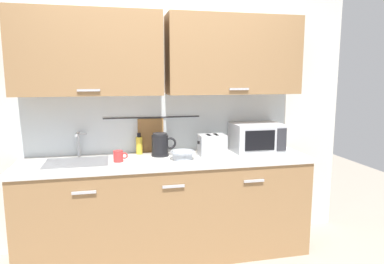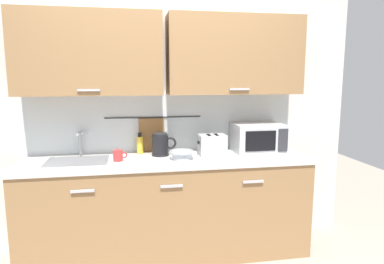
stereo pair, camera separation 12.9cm
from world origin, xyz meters
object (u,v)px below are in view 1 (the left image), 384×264
Objects in this scene: dish_soap_bottle at (139,145)px; mug_near_sink at (119,156)px; microwave at (256,137)px; toaster at (212,145)px; electric_kettle at (160,145)px; mixing_bowl at (182,154)px.

dish_soap_bottle is 1.63× the size of mug_near_sink.
microwave is 2.35× the size of dish_soap_bottle.
toaster is at bearing -170.09° from microwave.
microwave is 2.03× the size of electric_kettle.
microwave is at bearing 9.91° from toaster.
mug_near_sink is (-0.37, -0.15, -0.05)m from electric_kettle.
electric_kettle is at bearing 131.45° from mixing_bowl.
dish_soap_bottle is at bearing 53.63° from mug_near_sink.
mug_near_sink is (-0.19, -0.26, -0.04)m from dish_soap_bottle.
electric_kettle reaches higher than mixing_bowl.
microwave is at bearing -0.09° from electric_kettle.
microwave reaches higher than mixing_bowl.
toaster is at bearing 4.66° from mug_near_sink.
toaster is at bearing -16.58° from dish_soap_bottle.
microwave is at bearing 13.82° from mixing_bowl.
mixing_bowl is (0.17, -0.19, -0.06)m from electric_kettle.
electric_kettle is 0.21m from dish_soap_bottle.
electric_kettle is at bearing 179.91° from microwave.
dish_soap_bottle is at bearing 163.42° from toaster.
microwave is at bearing -5.75° from dish_soap_bottle.
toaster is (0.30, 0.11, 0.05)m from mixing_bowl.
dish_soap_bottle is (-1.10, 0.11, -0.05)m from microwave.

